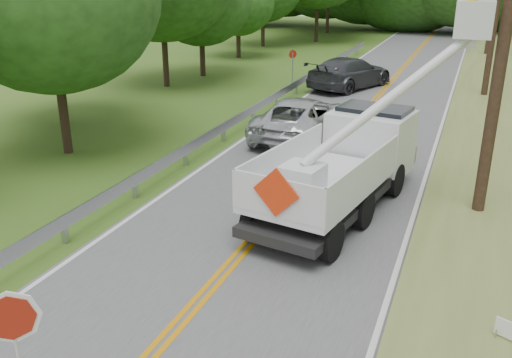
% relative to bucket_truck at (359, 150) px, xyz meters
% --- Properties ---
extents(road, '(7.20, 96.00, 0.03)m').
position_rel_bucket_truck_xyz_m(road, '(-1.82, 4.94, -1.51)').
color(road, '#525254').
rests_on(road, ground).
extents(guardrail, '(0.18, 48.00, 0.77)m').
position_rel_bucket_truck_xyz_m(guardrail, '(-5.83, 5.85, -0.97)').
color(guardrail, '#9D9FA6').
rests_on(guardrail, ground).
extents(bucket_truck, '(4.96, 7.02, 6.63)m').
position_rel_bucket_truck_xyz_m(bucket_truck, '(0.00, 0.00, 0.00)').
color(bucket_truck, black).
rests_on(bucket_truck, road).
extents(suv_silver, '(2.60, 5.60, 1.55)m').
position_rel_bucket_truck_xyz_m(suv_silver, '(-3.34, 5.44, -0.73)').
color(suv_silver, silver).
rests_on(suv_silver, road).
extents(suv_darkgrey, '(4.24, 6.16, 1.66)m').
position_rel_bucket_truck_xyz_m(suv_darkgrey, '(-3.66, 15.42, -0.68)').
color(suv_darkgrey, '#3C3D43').
rests_on(suv_darkgrey, road).
extents(stop_sign_permanent, '(0.35, 0.33, 2.15)m').
position_rel_bucket_truck_xyz_m(stop_sign_permanent, '(-6.38, 13.70, -0.13)').
color(stop_sign_permanent, '#9D9FA6').
rests_on(stop_sign_permanent, ground).
extents(yard_sign, '(0.43, 0.22, 0.66)m').
position_rel_bucket_truck_xyz_m(yard_sign, '(3.75, -5.66, -1.05)').
color(yard_sign, white).
rests_on(yard_sign, ground).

